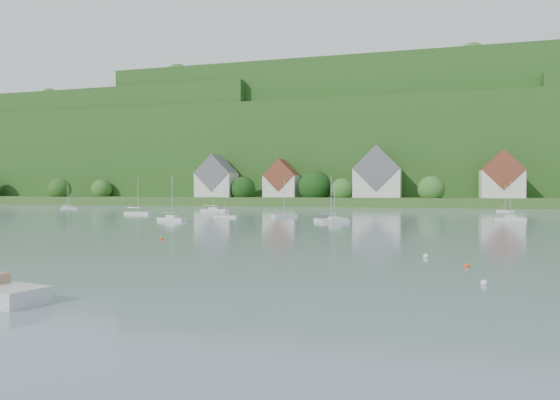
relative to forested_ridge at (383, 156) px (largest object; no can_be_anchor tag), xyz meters
name	(u,v)px	position (x,y,z in m)	size (l,w,h in m)	color
far_shore_strip	(367,201)	(-0.39, -68.57, -21.39)	(600.00, 60.00, 3.00)	#2F5821
forested_ridge	(383,156)	(0.00, 0.00, 0.00)	(620.00, 181.22, 69.89)	#1D4516
village_building_0	(216,180)	(-55.39, -81.57, -13.37)	(14.00, 10.40, 16.00)	#BCB9AC
village_building_1	(282,182)	(-30.39, -79.57, -14.13)	(12.00, 9.36, 14.00)	#BCB9AC
village_building_2	(377,177)	(4.61, -80.57, -12.62)	(16.00, 11.44, 18.00)	#BCB9AC
village_building_3	(502,178)	(44.61, -82.57, -13.46)	(13.00, 10.40, 15.50)	#BCB9AC
mooring_buoy_1	(484,285)	(24.31, -233.90, -22.89)	(0.38, 0.38, 0.38)	silver
mooring_buoy_2	(467,267)	(23.88, -226.99, -22.89)	(0.38, 0.38, 0.38)	#E04B0F
mooring_buoy_3	(161,240)	(-6.31, -214.69, -22.89)	(0.39, 0.39, 0.39)	#E04B0F
mooring_buoy_4	(426,258)	(21.13, -222.38, -22.89)	(0.42, 0.42, 0.42)	silver
far_sailboat_cluster	(401,214)	(15.97, -150.58, -22.51)	(205.50, 69.37, 8.71)	silver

